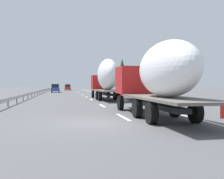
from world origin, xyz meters
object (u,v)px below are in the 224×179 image
object	(u,v)px
car_red_compact	(68,87)
road_sign	(102,82)
truck_lead	(106,78)
truck_trailing	(157,76)
car_yellow_coupe	(68,87)
car_blue_sedan	(55,88)

from	to	relation	value
car_red_compact	road_sign	world-z (taller)	road_sign
truck_lead	truck_trailing	distance (m)	17.76
car_yellow_coupe	road_sign	bearing A→B (deg)	-171.06
car_blue_sedan	car_yellow_coupe	size ratio (longest dim) A/B	0.90
truck_lead	car_blue_sedan	distance (m)	32.31
truck_lead	road_sign	xyz separation A→B (m)	(25.60, -3.10, -0.33)
car_blue_sedan	road_sign	world-z (taller)	road_sign
truck_trailing	truck_lead	bearing A→B (deg)	0.00
truck_lead	truck_trailing	xyz separation A→B (m)	(-17.75, -0.00, -0.38)
truck_lead	car_blue_sedan	xyz separation A→B (m)	(31.49, 7.02, -1.71)
road_sign	car_blue_sedan	bearing A→B (deg)	59.83
car_blue_sedan	truck_trailing	bearing A→B (deg)	-171.88
car_yellow_coupe	road_sign	xyz separation A→B (m)	(-41.86, -6.58, 1.39)
road_sign	car_red_compact	bearing A→B (deg)	13.69
truck_trailing	road_sign	distance (m)	43.46
truck_trailing	car_blue_sedan	bearing A→B (deg)	8.12
truck_trailing	car_red_compact	xyz separation A→B (m)	(72.03, 3.88, -1.36)
car_blue_sedan	car_yellow_coupe	world-z (taller)	car_blue_sedan
truck_lead	truck_trailing	bearing A→B (deg)	-180.00
car_yellow_coupe	road_sign	size ratio (longest dim) A/B	1.36
truck_lead	car_red_compact	bearing A→B (deg)	4.09
truck_lead	car_yellow_coupe	world-z (taller)	truck_lead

